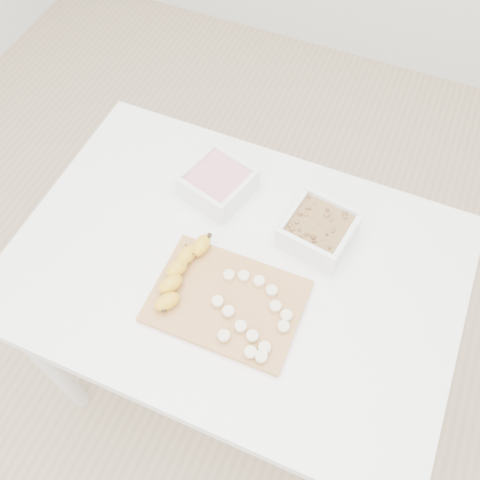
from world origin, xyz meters
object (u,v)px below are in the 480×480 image
at_px(table, 235,284).
at_px(banana, 181,273).
at_px(bowl_granola, 318,230).
at_px(cutting_board, 227,301).
at_px(bowl_yogurt, 218,183).

height_order(table, banana, banana).
height_order(bowl_granola, cutting_board, bowl_granola).
xyz_separation_m(table, bowl_granola, (0.15, 0.14, 0.13)).
height_order(bowl_yogurt, banana, bowl_yogurt).
distance_m(table, bowl_yogurt, 0.25).
distance_m(cutting_board, banana, 0.12).
xyz_separation_m(bowl_granola, banana, (-0.24, -0.22, -0.00)).
bearing_deg(bowl_yogurt, table, -55.58).
height_order(table, bowl_granola, bowl_granola).
relative_size(table, bowl_yogurt, 5.63).
bearing_deg(table, cutting_board, -76.62).
distance_m(bowl_yogurt, banana, 0.26).
relative_size(cutting_board, banana, 1.58).
relative_size(bowl_yogurt, banana, 0.89).
relative_size(table, banana, 5.01).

